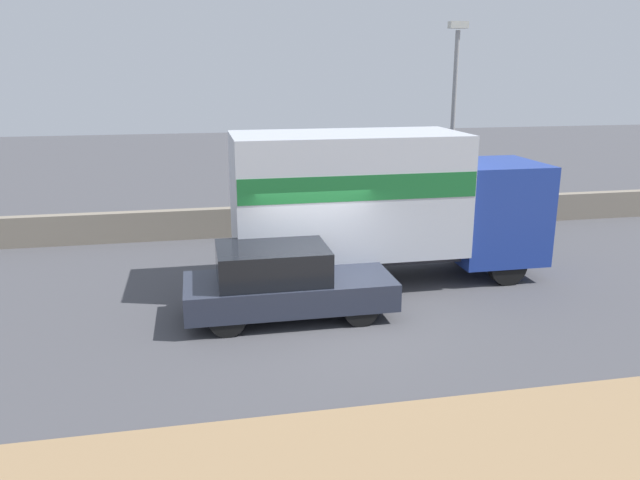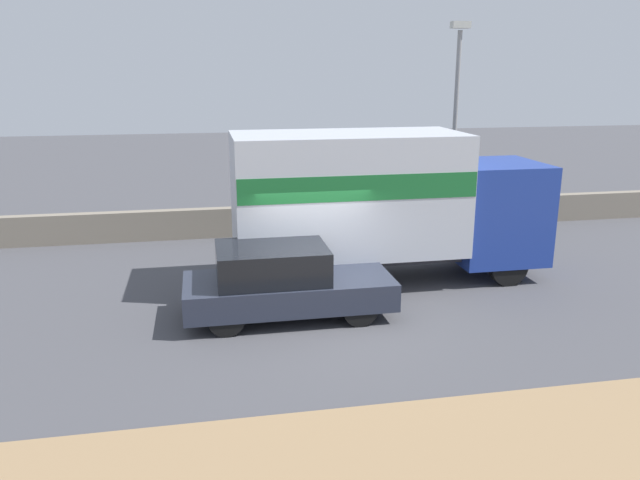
# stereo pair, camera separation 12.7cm
# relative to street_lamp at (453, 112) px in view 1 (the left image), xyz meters

# --- Properties ---
(ground_plane) EXTENTS (80.00, 80.00, 0.00)m
(ground_plane) POSITION_rel_street_lamp_xyz_m (-5.41, -6.53, -3.72)
(ground_plane) COLOR #47474C
(stone_wall_backdrop) EXTENTS (60.00, 0.35, 0.90)m
(stone_wall_backdrop) POSITION_rel_street_lamp_xyz_m (-5.41, 0.62, -3.27)
(stone_wall_backdrop) COLOR gray
(stone_wall_backdrop) RESTS_ON ground_plane
(street_lamp) EXTENTS (0.56, 0.28, 6.37)m
(street_lamp) POSITION_rel_street_lamp_xyz_m (0.00, 0.00, 0.00)
(street_lamp) COLOR gray
(street_lamp) RESTS_ON ground_plane
(box_truck) EXTENTS (7.48, 2.46, 3.60)m
(box_truck) POSITION_rel_street_lamp_xyz_m (-3.62, -4.24, -1.69)
(box_truck) COLOR navy
(box_truck) RESTS_ON ground_plane
(car_hatchback) EXTENTS (4.30, 1.79, 1.54)m
(car_hatchback) POSITION_rel_street_lamp_xyz_m (-6.18, -6.14, -2.96)
(car_hatchback) COLOR #282D3D
(car_hatchback) RESTS_ON ground_plane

